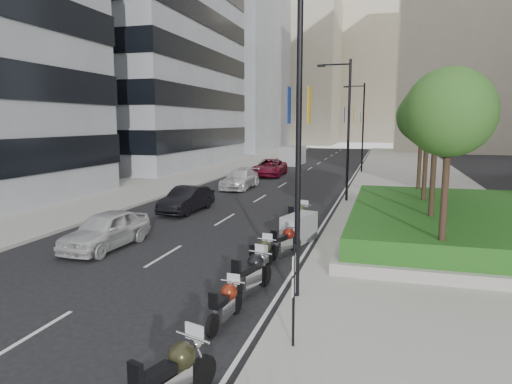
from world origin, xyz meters
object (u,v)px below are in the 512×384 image
at_px(lamp_post_0, 293,125).
at_px(car_a, 106,230).
at_px(motorcycle_3, 262,256).
at_px(delivery_van, 292,156).
at_px(parking_sign, 294,290).
at_px(motorcycle_2, 251,274).
at_px(motorcycle_5, 299,228).
at_px(car_d, 270,168).
at_px(lamp_post_2, 362,123).
at_px(motorcycle_0, 172,377).
at_px(car_c, 240,179).
at_px(lamp_post_1, 346,123).
at_px(motorcycle_4, 285,241).
at_px(car_b, 187,200).
at_px(motorcycle_1, 226,304).
at_px(motorcycle_6, 299,216).

relative_size(lamp_post_0, car_a, 2.01).
relative_size(motorcycle_3, delivery_van, 0.38).
bearing_deg(parking_sign, motorcycle_2, 121.57).
bearing_deg(car_a, parking_sign, -31.80).
bearing_deg(parking_sign, delivery_van, 101.46).
bearing_deg(motorcycle_5, car_d, 33.73).
height_order(parking_sign, delivery_van, parking_sign).
bearing_deg(lamp_post_2, parking_sign, -89.01).
height_order(motorcycle_0, motorcycle_2, motorcycle_0).
relative_size(motorcycle_3, car_c, 0.41).
bearing_deg(motorcycle_3, delivery_van, 17.90).
xyz_separation_m(parking_sign, car_c, (-9.08, 24.19, -0.72)).
height_order(lamp_post_1, motorcycle_4, lamp_post_1).
height_order(lamp_post_2, motorcycle_5, lamp_post_2).
bearing_deg(car_d, lamp_post_2, 29.14).
bearing_deg(delivery_van, motorcycle_4, -75.18).
distance_m(lamp_post_1, car_a, 16.60).
distance_m(lamp_post_0, car_d, 31.30).
bearing_deg(car_a, car_d, 92.69).
relative_size(car_c, delivery_van, 0.93).
height_order(car_b, delivery_van, delivery_van).
distance_m(lamp_post_0, lamp_post_1, 17.00).
bearing_deg(delivery_van, car_b, -86.19).
bearing_deg(car_c, car_a, -89.00).
distance_m(car_a, car_c, 17.82).
xyz_separation_m(lamp_post_0, motorcycle_4, (-1.12, 4.33, -4.50)).
xyz_separation_m(parking_sign, delivery_van, (-9.12, 45.00, -0.41)).
height_order(lamp_post_0, parking_sign, lamp_post_0).
xyz_separation_m(motorcycle_1, delivery_van, (-7.18, 44.05, 0.51)).
height_order(lamp_post_2, car_d, lamp_post_2).
height_order(car_d, delivery_van, delivery_van).
bearing_deg(motorcycle_2, lamp_post_0, -79.67).
xyz_separation_m(car_b, car_d, (0.22, 18.60, 0.08)).
bearing_deg(lamp_post_2, delivery_van, 140.43).
bearing_deg(delivery_van, lamp_post_1, -67.50).
relative_size(motorcycle_1, motorcycle_5, 0.93).
relative_size(motorcycle_6, car_d, 0.38).
distance_m(car_b, car_c, 9.90).
relative_size(motorcycle_2, motorcycle_5, 1.08).
bearing_deg(motorcycle_1, car_c, 22.15).
bearing_deg(motorcycle_2, car_d, 27.84).
bearing_deg(motorcycle_1, motorcycle_2, 3.85).
relative_size(lamp_post_0, motorcycle_5, 4.15).
xyz_separation_m(motorcycle_1, car_c, (-7.13, 23.25, 0.20)).
distance_m(motorcycle_2, motorcycle_3, 2.19).
bearing_deg(delivery_van, lamp_post_0, -74.81).
height_order(motorcycle_0, car_b, car_b).
bearing_deg(motorcycle_0, motorcycle_2, 20.52).
bearing_deg(motorcycle_0, car_c, 33.58).
height_order(parking_sign, car_a, parking_sign).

